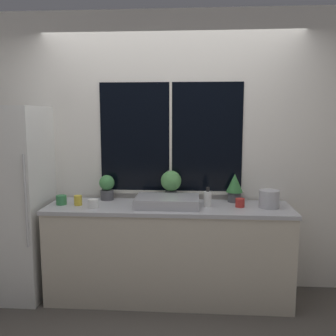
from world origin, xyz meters
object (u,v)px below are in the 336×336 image
potted_plant_right (235,186)px  mug_white (93,204)px  potted_plant_center (171,183)px  soap_bottle (208,198)px  sink (167,201)px  mug_yellow (78,200)px  kettle (269,198)px  mug_red (240,203)px  mug_green (61,200)px  potted_plant_left (107,187)px  refrigerator (12,201)px

potted_plant_right → mug_white: 1.33m
potted_plant_center → soap_bottle: potted_plant_center is taller
sink → mug_white: sink is taller
potted_plant_right → soap_bottle: size_ratio=1.51×
mug_white → mug_yellow: 0.19m
potted_plant_center → soap_bottle: bearing=-31.2°
potted_plant_right → kettle: bearing=-35.5°
mug_red → mug_green: bearing=-179.2°
soap_bottle → mug_red: size_ratio=2.18×
potted_plant_right → mug_yellow: 1.47m
potted_plant_left → potted_plant_center: bearing=0.0°
mug_red → mug_yellow: bearing=-178.7°
mug_white → mug_red: 1.32m
potted_plant_center → mug_green: size_ratio=3.10×
sink → potted_plant_center: bearing=85.1°
potted_plant_left → kettle: size_ratio=1.36×
sink → potted_plant_center: (0.02, 0.22, 0.13)m
sink → mug_red: (0.66, 0.02, -0.01)m
refrigerator → mug_red: refrigerator is taller
mug_white → mug_yellow: mug_yellow is taller
sink → kettle: 0.91m
mug_yellow → mug_red: (1.48, 0.03, -0.01)m
sink → potted_plant_left: size_ratio=2.34×
refrigerator → potted_plant_center: refrigerator is taller
mug_green → mug_red: 1.64m
mug_yellow → refrigerator: bearing=173.7°
sink → mug_red: sink is taller
refrigerator → kettle: size_ratio=9.96×
refrigerator → mug_white: refrigerator is taller
kettle → potted_plant_center: bearing=167.1°
mug_yellow → mug_white: bearing=-27.9°
mug_yellow → sink: bearing=1.0°
refrigerator → sink: bearing=-2.3°
mug_green → mug_yellow: 0.16m
mug_yellow → mug_green: bearing=176.2°
kettle → refrigerator: bearing=179.0°
mug_red → kettle: 0.26m
refrigerator → soap_bottle: refrigerator is taller
refrigerator → kettle: 2.41m
soap_bottle → mug_white: (-1.02, -0.12, -0.04)m
potted_plant_right → mug_yellow: size_ratio=3.01×
potted_plant_center → kettle: (0.89, -0.20, -0.09)m
potted_plant_center → soap_bottle: 0.42m
potted_plant_left → soap_bottle: (0.97, -0.21, -0.06)m
mug_red → kettle: kettle is taller
sink → mug_red: size_ratio=6.95×
soap_bottle → mug_white: bearing=-173.5°
mug_white → mug_green: bearing=163.3°
potted_plant_right → mug_green: 1.63m
potted_plant_left → mug_green: 0.45m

